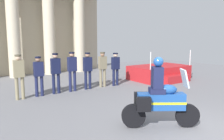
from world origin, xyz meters
TOP-DOWN VIEW (x-y plane):
  - ground_plane at (0.00, 0.00)m, footprint 28.48×28.48m
  - colonnade_backdrop at (-0.95, 11.75)m, footprint 10.41×1.59m
  - reviewing_stand at (4.70, 5.75)m, footprint 3.35×2.49m
  - officer_in_row_0 at (-3.02, 5.78)m, footprint 0.39×0.24m
  - officer_in_row_1 at (-2.25, 5.86)m, footprint 0.39×0.24m
  - officer_in_row_2 at (-1.51, 5.89)m, footprint 0.39×0.24m
  - officer_in_row_3 at (-0.76, 5.87)m, footprint 0.39×0.24m
  - officer_in_row_4 at (0.02, 5.87)m, footprint 0.39×0.24m
  - officer_in_row_5 at (0.85, 5.89)m, footprint 0.39×0.24m
  - officer_in_row_6 at (1.55, 5.80)m, footprint 0.39×0.24m
  - motorcycle_with_rider at (-0.64, 0.78)m, footprint 1.80×1.29m

SIDE VIEW (x-z plane):
  - ground_plane at x=0.00m, z-range 0.00..0.00m
  - reviewing_stand at x=4.70m, z-range -0.46..1.23m
  - motorcycle_with_rider at x=-0.64m, z-range -0.16..1.74m
  - officer_in_row_1 at x=-2.25m, z-range 0.15..1.78m
  - officer_in_row_6 at x=1.55m, z-range 0.15..1.79m
  - officer_in_row_5 at x=0.85m, z-range 0.16..1.87m
  - officer_in_row_4 at x=0.02m, z-range 0.15..1.87m
  - officer_in_row_2 at x=-1.51m, z-range 0.16..1.90m
  - officer_in_row_0 at x=-3.02m, z-range 0.16..1.91m
  - officer_in_row_3 at x=-0.76m, z-range 0.16..1.92m
  - colonnade_backdrop at x=-0.95m, z-range 0.27..6.36m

